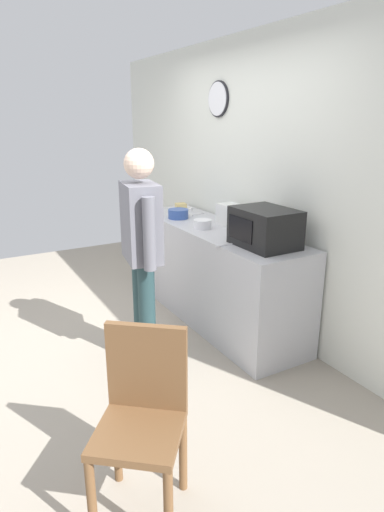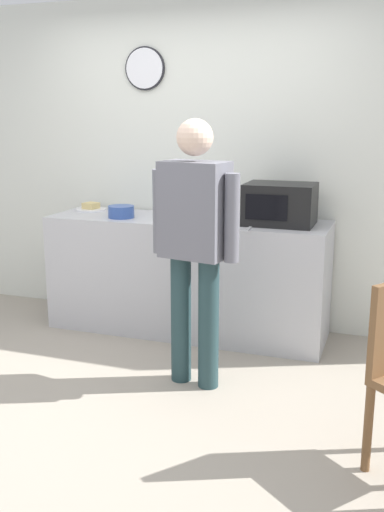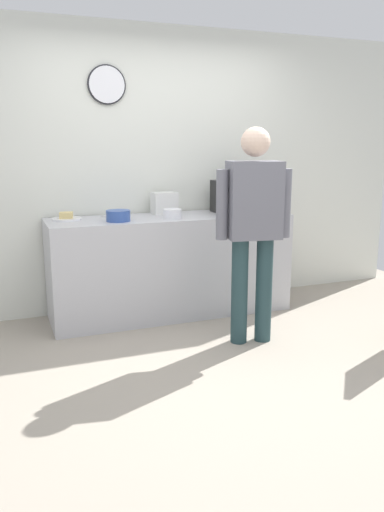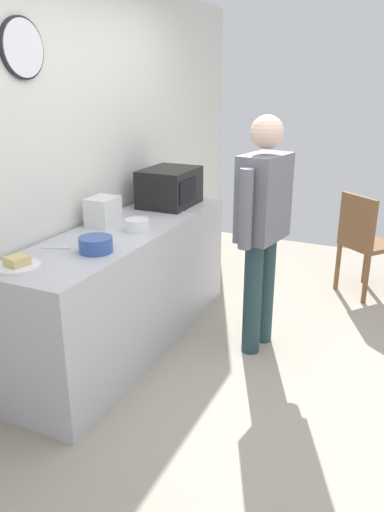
# 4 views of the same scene
# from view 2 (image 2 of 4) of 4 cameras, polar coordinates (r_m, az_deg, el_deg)

# --- Properties ---
(ground_plane) EXTENTS (6.00, 6.00, 0.00)m
(ground_plane) POSITION_cam_2_polar(r_m,az_deg,el_deg) (3.81, -7.33, -13.11)
(ground_plane) COLOR #9E9384
(back_wall) EXTENTS (5.40, 0.13, 2.60)m
(back_wall) POSITION_cam_2_polar(r_m,az_deg,el_deg) (4.91, 0.61, 8.86)
(back_wall) COLOR silver
(back_wall) RESTS_ON ground_plane
(kitchen_counter) EXTENTS (2.18, 0.62, 0.91)m
(kitchen_counter) POSITION_cam_2_polar(r_m,az_deg,el_deg) (4.69, -0.48, -1.90)
(kitchen_counter) COLOR #B7B7BC
(kitchen_counter) RESTS_ON ground_plane
(microwave) EXTENTS (0.50, 0.39, 0.30)m
(microwave) POSITION_cam_2_polar(r_m,az_deg,el_deg) (4.38, 8.44, 4.96)
(microwave) COLOR black
(microwave) RESTS_ON kitchen_counter
(sandwich_plate) EXTENTS (0.25, 0.25, 0.07)m
(sandwich_plate) POSITION_cam_2_polar(r_m,az_deg,el_deg) (5.07, -9.67, 4.57)
(sandwich_plate) COLOR white
(sandwich_plate) RESTS_ON kitchen_counter
(salad_bowl) EXTENTS (0.20, 0.20, 0.09)m
(salad_bowl) POSITION_cam_2_polar(r_m,az_deg,el_deg) (4.67, -6.82, 4.24)
(salad_bowl) COLOR #33519E
(salad_bowl) RESTS_ON kitchen_counter
(cereal_bowl) EXTENTS (0.16, 0.16, 0.08)m
(cereal_bowl) POSITION_cam_2_polar(r_m,az_deg,el_deg) (4.48, -1.26, 3.87)
(cereal_bowl) COLOR white
(cereal_bowl) RESTS_ON kitchen_counter
(toaster) EXTENTS (0.22, 0.18, 0.20)m
(toaster) POSITION_cam_2_polar(r_m,az_deg,el_deg) (4.73, 0.18, 5.11)
(toaster) COLOR silver
(toaster) RESTS_ON kitchen_counter
(fork_utensil) EXTENTS (0.08, 0.17, 0.01)m
(fork_utensil) POSITION_cam_2_polar(r_m,az_deg,el_deg) (4.93, -6.02, 4.25)
(fork_utensil) COLOR silver
(fork_utensil) RESTS_ON kitchen_counter
(spoon_utensil) EXTENTS (0.03, 0.17, 0.01)m
(spoon_utensil) POSITION_cam_2_polar(r_m,az_deg,el_deg) (4.18, 5.45, 2.60)
(spoon_utensil) COLOR silver
(spoon_utensil) RESTS_ON kitchen_counter
(person_standing) EXTENTS (0.58, 0.31, 1.68)m
(person_standing) POSITION_cam_2_polar(r_m,az_deg,el_deg) (3.63, 0.26, 2.05)
(person_standing) COLOR #233D41
(person_standing) RESTS_ON ground_plane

